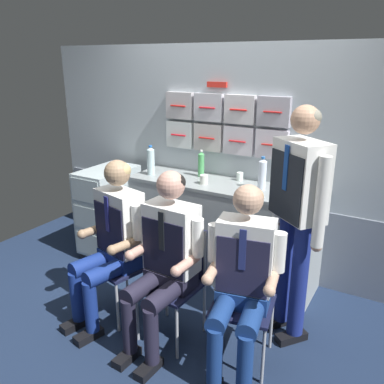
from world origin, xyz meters
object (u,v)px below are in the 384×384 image
object	(u,v)px
crew_member_by_counter	(242,274)
crew_member_right	(165,254)
folding_chair_left	(130,252)
folding_chair_by_counter	(246,287)
crew_member_left	(112,235)
service_trolley	(109,209)
coffee_cup_white	(204,179)
folding_chair_right	(178,270)
water_bottle_tall	(151,161)
crew_member_standing	(297,206)

from	to	relation	value
crew_member_by_counter	crew_member_right	bearing A→B (deg)	-176.59
folding_chair_left	folding_chair_by_counter	xyz separation A→B (m)	(1.03, -0.02, 0.00)
folding_chair_left	crew_member_left	world-z (taller)	crew_member_left
service_trolley	coffee_cup_white	distance (m)	1.20
crew_member_right	folding_chair_by_counter	bearing A→B (deg)	19.40
service_trolley	folding_chair_right	distance (m)	1.54
folding_chair_right	crew_member_by_counter	world-z (taller)	crew_member_by_counter
crew_member_left	water_bottle_tall	distance (m)	1.06
folding_chair_right	coffee_cup_white	world-z (taller)	coffee_cup_white
folding_chair_right	crew_member_standing	bearing A→B (deg)	27.46
crew_member_right	folding_chair_by_counter	distance (m)	0.61
crew_member_standing	crew_member_by_counter	bearing A→B (deg)	-109.52
folding_chair_left	coffee_cup_white	distance (m)	0.94
folding_chair_right	crew_member_standing	xyz separation A→B (m)	(0.74, 0.38, 0.53)
crew_member_left	folding_chair_by_counter	distance (m)	1.09
crew_member_left	crew_member_by_counter	xyz separation A→B (m)	(1.09, -0.02, -0.01)
crew_member_standing	water_bottle_tall	distance (m)	1.65
crew_member_right	crew_member_standing	size ratio (longest dim) A/B	0.75
folding_chair_right	folding_chair_by_counter	xyz separation A→B (m)	(0.53, 0.03, 0.00)
crew_member_by_counter	coffee_cup_white	xyz separation A→B (m)	(-0.80, 0.96, 0.27)
folding_chair_right	folding_chair_by_counter	distance (m)	0.53
service_trolley	folding_chair_left	size ratio (longest dim) A/B	1.11
service_trolley	folding_chair_left	world-z (taller)	service_trolley
crew_member_by_counter	crew_member_standing	xyz separation A→B (m)	(0.18, 0.51, 0.34)
crew_member_right	crew_member_by_counter	xyz separation A→B (m)	(0.57, 0.03, -0.01)
service_trolley	crew_member_right	xyz separation A→B (m)	(1.33, -0.91, 0.22)
crew_member_right	folding_chair_by_counter	world-z (taller)	crew_member_right
service_trolley	coffee_cup_white	xyz separation A→B (m)	(1.10, 0.09, 0.47)
folding_chair_left	folding_chair_by_counter	world-z (taller)	same
folding_chair_by_counter	crew_member_left	bearing A→B (deg)	-172.73
crew_member_standing	coffee_cup_white	bearing A→B (deg)	155.43
folding_chair_left	crew_member_right	distance (m)	0.57
service_trolley	folding_chair_by_counter	size ratio (longest dim) A/B	1.11
crew_member_left	folding_chair_right	size ratio (longest dim) A/B	1.55
crew_member_standing	crew_member_left	bearing A→B (deg)	-159.06
crew_member_right	coffee_cup_white	distance (m)	1.05
water_bottle_tall	folding_chair_left	bearing A→B (deg)	-66.65
folding_chair_by_counter	crew_member_by_counter	size ratio (longest dim) A/B	0.66
folding_chair_by_counter	coffee_cup_white	distance (m)	1.20
folding_chair_by_counter	crew_member_right	bearing A→B (deg)	-160.60
crew_member_standing	folding_chair_right	bearing A→B (deg)	-152.54
service_trolley	crew_member_right	distance (m)	1.63
folding_chair_right	crew_member_by_counter	xyz separation A→B (m)	(0.56, -0.12, 0.19)
folding_chair_left	service_trolley	bearing A→B (deg)	140.34
folding_chair_by_counter	water_bottle_tall	size ratio (longest dim) A/B	2.87
coffee_cup_white	crew_member_left	bearing A→B (deg)	-107.18
folding_chair_right	coffee_cup_white	xyz separation A→B (m)	(-0.24, 0.83, 0.45)
service_trolley	crew_member_standing	size ratio (longest dim) A/B	0.54
folding_chair_right	crew_member_left	bearing A→B (deg)	-169.09
folding_chair_left	folding_chair_right	size ratio (longest dim) A/B	1.00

